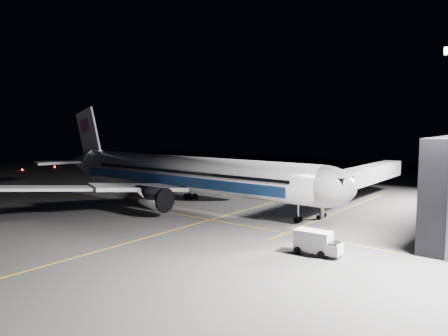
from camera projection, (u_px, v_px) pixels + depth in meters
ground at (187, 205)px, 71.81m from camera, size 200.00×200.00×0.00m
guide_line_main at (236, 213)px, 65.75m from camera, size 0.25×80.00×0.01m
guide_line_cross at (160, 211)px, 67.08m from camera, size 70.00×0.25×0.01m
guide_line_side at (338, 212)px, 66.35m from camera, size 0.25×40.00×0.01m
airliner at (182, 174)px, 71.92m from camera, size 61.48×54.22×16.64m
jet_bridge at (358, 177)px, 72.22m from camera, size 3.60×34.40×6.30m
service_truck at (317, 242)px, 44.91m from camera, size 4.89×2.30×2.46m
baggage_tug at (218, 181)px, 95.58m from camera, size 2.60×2.37×1.54m
safety_cone_a at (240, 194)px, 81.68m from camera, size 0.35×0.35×0.53m
safety_cone_b at (194, 198)px, 76.16m from camera, size 0.45×0.45×0.68m
safety_cone_c at (192, 196)px, 78.47m from camera, size 0.41×0.41×0.61m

